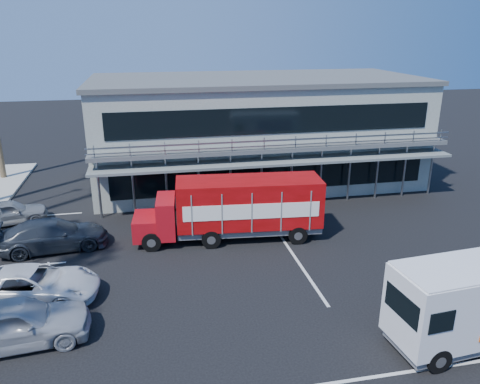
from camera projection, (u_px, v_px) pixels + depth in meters
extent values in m
plane|color=black|center=(267.00, 287.00, 19.96)|extent=(120.00, 120.00, 0.00)
cube|color=gray|center=(256.00, 132.00, 33.24)|extent=(22.00, 10.00, 7.00)
cube|color=#515454|center=(256.00, 79.00, 32.04)|extent=(22.40, 10.40, 0.30)
cube|color=#515454|center=(277.00, 149.00, 28.03)|extent=(22.00, 1.20, 0.25)
cube|color=gray|center=(280.00, 143.00, 27.35)|extent=(22.00, 0.08, 0.90)
cube|color=slate|center=(278.00, 161.00, 27.98)|extent=(22.00, 1.80, 0.15)
cube|color=black|center=(274.00, 178.00, 29.22)|extent=(20.00, 0.06, 1.60)
cube|color=black|center=(275.00, 121.00, 28.04)|extent=(20.00, 0.06, 1.60)
cube|color=#A90D16|center=(147.00, 226.00, 23.78)|extent=(1.46, 2.17, 1.10)
cube|color=#A90D16|center=(166.00, 216.00, 23.72)|extent=(1.11, 2.37, 1.93)
cube|color=black|center=(166.00, 206.00, 23.54)|extent=(0.22, 1.95, 0.64)
cube|color=#AF0A0E|center=(249.00, 202.00, 23.97)|extent=(7.52, 2.93, 2.39)
cube|color=slate|center=(249.00, 227.00, 24.44)|extent=(7.49, 2.58, 0.28)
cube|color=white|center=(252.00, 212.00, 22.91)|extent=(6.74, 0.62, 0.78)
cube|color=white|center=(246.00, 196.00, 25.09)|extent=(6.74, 0.62, 0.78)
cylinder|color=black|center=(152.00, 242.00, 23.01)|extent=(0.98, 0.36, 0.96)
cylinder|color=black|center=(154.00, 226.00, 24.90)|extent=(0.98, 0.36, 0.96)
cylinder|color=black|center=(211.00, 239.00, 23.32)|extent=(0.98, 0.36, 0.96)
cylinder|color=black|center=(209.00, 223.00, 25.21)|extent=(0.98, 0.36, 0.96)
cylinder|color=black|center=(298.00, 235.00, 23.79)|extent=(0.98, 0.36, 0.96)
cylinder|color=black|center=(289.00, 220.00, 25.68)|extent=(0.98, 0.36, 0.96)
cube|color=slate|center=(474.00, 332.00, 16.37)|extent=(6.18, 2.45, 0.31)
cube|color=black|center=(402.00, 305.00, 14.99)|extent=(0.21, 1.77, 0.85)
cube|color=#2C0C6D|center=(475.00, 275.00, 17.03)|extent=(3.22, 0.31, 1.35)
cylinder|color=black|center=(438.00, 360.00, 14.89)|extent=(0.88, 0.35, 0.86)
cylinder|color=black|center=(402.00, 326.00, 16.61)|extent=(0.88, 0.35, 0.86)
imported|color=#A7A8AE|center=(14.00, 323.00, 16.05)|extent=(5.19, 2.50, 1.71)
imported|color=silver|center=(32.00, 285.00, 18.68)|extent=(5.50, 3.09, 1.45)
imported|color=#2C333B|center=(53.00, 235.00, 23.14)|extent=(5.46, 2.77, 1.52)
imported|color=gray|center=(9.00, 212.00, 26.19)|extent=(4.30, 2.56, 1.37)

